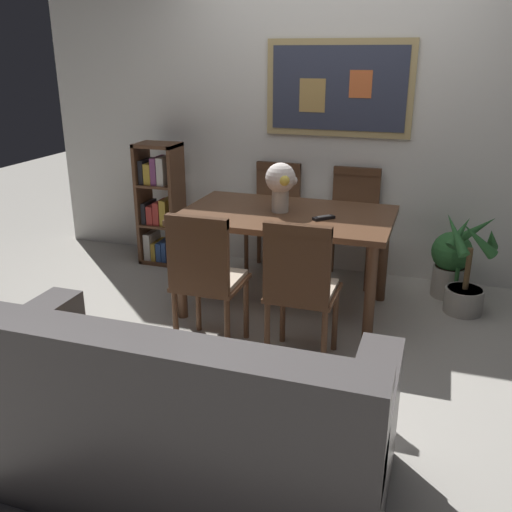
# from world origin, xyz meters

# --- Properties ---
(ground_plane) EXTENTS (12.00, 12.00, 0.00)m
(ground_plane) POSITION_xyz_m (0.00, 0.00, 0.00)
(ground_plane) COLOR #B7B2A8
(wall_back_with_painting) EXTENTS (5.20, 0.14, 2.60)m
(wall_back_with_painting) POSITION_xyz_m (0.00, 1.46, 1.30)
(wall_back_with_painting) COLOR silver
(wall_back_with_painting) RESTS_ON ground_plane
(dining_table) EXTENTS (1.46, 0.90, 0.73)m
(dining_table) POSITION_xyz_m (-0.14, 0.50, 0.63)
(dining_table) COLOR brown
(dining_table) RESTS_ON ground_plane
(dining_chair_near_right) EXTENTS (0.40, 0.41, 0.91)m
(dining_chair_near_right) POSITION_xyz_m (0.15, -0.25, 0.54)
(dining_chair_near_right) COLOR brown
(dining_chair_near_right) RESTS_ON ground_plane
(dining_chair_near_left) EXTENTS (0.40, 0.41, 0.91)m
(dining_chair_near_left) POSITION_xyz_m (-0.43, -0.28, 0.54)
(dining_chair_near_left) COLOR brown
(dining_chair_near_left) RESTS_ON ground_plane
(dining_chair_far_right) EXTENTS (0.40, 0.41, 0.91)m
(dining_chair_far_right) POSITION_xyz_m (0.21, 1.25, 0.54)
(dining_chair_far_right) COLOR brown
(dining_chair_far_right) RESTS_ON ground_plane
(dining_chair_far_left) EXTENTS (0.40, 0.41, 0.91)m
(dining_chair_far_left) POSITION_xyz_m (-0.45, 1.25, 0.54)
(dining_chair_far_left) COLOR brown
(dining_chair_far_left) RESTS_ON ground_plane
(leather_couch) EXTENTS (1.80, 0.84, 0.84)m
(leather_couch) POSITION_xyz_m (-0.13, -1.38, 0.31)
(leather_couch) COLOR #514C4C
(leather_couch) RESTS_ON ground_plane
(bookshelf) EXTENTS (0.36, 0.28, 1.06)m
(bookshelf) POSITION_xyz_m (-1.45, 1.11, 0.50)
(bookshelf) COLOR brown
(bookshelf) RESTS_ON ground_plane
(potted_ivy) EXTENTS (0.30, 0.30, 0.52)m
(potted_ivy) POSITION_xyz_m (0.99, 1.11, 0.28)
(potted_ivy) COLOR #B2ADA3
(potted_ivy) RESTS_ON ground_plane
(potted_palm) EXTENTS (0.41, 0.43, 0.75)m
(potted_palm) POSITION_xyz_m (1.10, 0.83, 0.29)
(potted_palm) COLOR #B2ADA3
(potted_palm) RESTS_ON ground_plane
(flower_vase) EXTENTS (0.22, 0.21, 0.34)m
(flower_vase) POSITION_xyz_m (-0.19, 0.51, 0.94)
(flower_vase) COLOR beige
(flower_vase) RESTS_ON dining_table
(tv_remote) EXTENTS (0.14, 0.14, 0.02)m
(tv_remote) POSITION_xyz_m (0.14, 0.42, 0.74)
(tv_remote) COLOR black
(tv_remote) RESTS_ON dining_table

